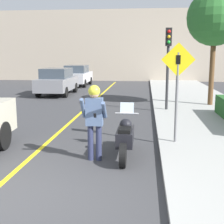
% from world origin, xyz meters
% --- Properties ---
extents(ground_plane, '(80.00, 80.00, 0.00)m').
position_xyz_m(ground_plane, '(0.00, 0.00, 0.00)').
color(ground_plane, '#38383A').
extents(road_center_line, '(0.12, 36.00, 0.01)m').
position_xyz_m(road_center_line, '(-0.60, 6.00, 0.00)').
color(road_center_line, yellow).
rests_on(road_center_line, ground).
extents(building_backdrop, '(28.00, 1.20, 6.74)m').
position_xyz_m(building_backdrop, '(0.00, 26.00, 3.37)').
color(building_backdrop, '#B2A38E').
rests_on(building_backdrop, ground).
extents(motorcycle, '(0.62, 2.17, 1.27)m').
position_xyz_m(motorcycle, '(1.72, 2.70, 0.49)').
color(motorcycle, black).
rests_on(motorcycle, ground).
extents(person_biker, '(0.59, 0.49, 1.82)m').
position_xyz_m(person_biker, '(1.01, 2.29, 1.13)').
color(person_biker, '#282D4C').
rests_on(person_biker, ground).
extents(crossing_sign, '(0.91, 0.08, 2.72)m').
position_xyz_m(crossing_sign, '(3.06, 3.75, 1.75)').
color(crossing_sign, slate).
rests_on(crossing_sign, sidewalk_curb).
extents(traffic_light, '(0.26, 0.30, 3.53)m').
position_xyz_m(traffic_light, '(3.15, 9.03, 2.57)').
color(traffic_light, '#2D2D30').
rests_on(traffic_light, sidewalk_curb).
extents(street_tree, '(2.60, 2.60, 5.39)m').
position_xyz_m(street_tree, '(5.35, 10.63, 4.18)').
color(street_tree, brown).
rests_on(street_tree, sidewalk_curb).
extents(parked_car_grey, '(1.88, 4.20, 1.68)m').
position_xyz_m(parked_car_grey, '(-3.36, 14.42, 0.86)').
color(parked_car_grey, black).
rests_on(parked_car_grey, ground).
extents(parked_car_silver, '(1.88, 4.20, 1.68)m').
position_xyz_m(parked_car_silver, '(-3.35, 20.21, 0.86)').
color(parked_car_silver, black).
rests_on(parked_car_silver, ground).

